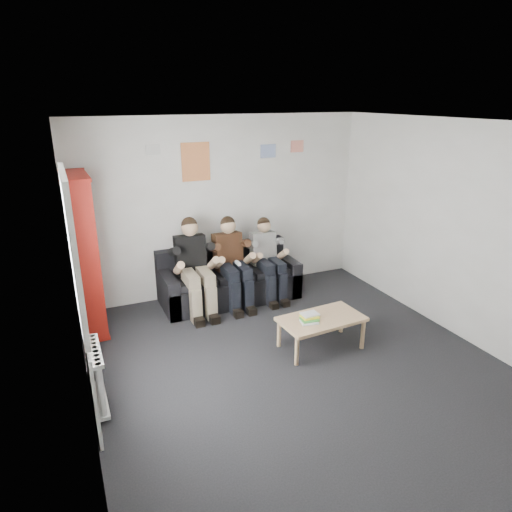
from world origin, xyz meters
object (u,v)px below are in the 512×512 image
Objects in this scene: bookshelf at (85,254)px; person_left at (195,268)px; person_right at (268,259)px; person_middle at (233,263)px; sofa at (229,281)px; coffee_table at (321,321)px.

bookshelf is 1.53× the size of person_left.
person_left is at bearing -175.80° from person_right.
bookshelf is 1.58× the size of person_middle.
sofa is at bearing 1.66° from bookshelf.
coffee_table is at bearing -52.04° from person_left.
person_middle is (1.99, -0.07, -0.39)m from bookshelf.
coffee_table is at bearing -35.80° from bookshelf.
sofa is 1.67× the size of person_right.
sofa is 0.71m from person_left.
person_middle is at bearing 4.02° from person_left.
person_left is 1.10× the size of person_right.
person_middle reaches higher than coffee_table.
person_right is at bearing -3.38° from bookshelf.
person_left is 1.04× the size of person_middle.
coffee_table is 1.73m from person_middle.
bookshelf reaches higher than coffee_table.
sofa is 1.89m from coffee_table.
person_left is 0.57m from person_middle.
sofa is at bearing 165.50° from person_right.
person_right is (0.57, -0.19, 0.33)m from sofa.
person_left is 1.15m from person_right.
bookshelf is at bearing 146.10° from coffee_table.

